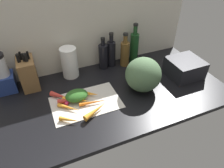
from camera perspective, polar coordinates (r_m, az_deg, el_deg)
The scene contains 22 objects.
ground_plane at distance 139.36cm, azimuth -2.78°, elevation -3.31°, with size 170.00×80.00×3.00cm, color black.
wall_back at distance 154.07cm, azimuth -8.37°, elevation 14.52°, with size 170.00×3.00×60.00cm, color beige.
cutting_board at distance 132.80cm, azimuth -7.28°, elevation -5.04°, with size 43.42×27.74×0.80cm, color beige.
carrot_0 at distance 135.78cm, azimuth -6.03°, elevation -2.69°, with size 3.05×3.05×11.10cm, color orange.
carrot_1 at distance 135.82cm, azimuth -11.14°, elevation -3.45°, with size 2.49×2.49×15.67cm, color #B2264C.
carrot_2 at distance 130.03cm, azimuth -5.23°, elevation -5.08°, with size 2.20×2.20×17.98cm, color orange.
carrot_3 at distance 121.40cm, azimuth -11.79°, elevation -9.72°, with size 2.60×2.60×11.92cm, color orange.
carrot_4 at distance 123.59cm, azimuth -4.69°, elevation -7.43°, with size 3.57×3.57×16.89cm, color orange.
carrot_5 at distance 136.84cm, azimuth -13.97°, elevation -3.34°, with size 3.39×3.39×15.67cm, color red.
carrot_6 at distance 132.07cm, azimuth -9.95°, elevation -4.39°, with size 3.53×3.53×17.19cm, color orange.
carrot_7 at distance 128.63cm, azimuth -11.86°, elevation -6.45°, with size 2.37×2.37×15.33cm, color orange.
carrot_8 at distance 132.63cm, azimuth -11.15°, elevation -4.42°, with size 3.30×3.30×17.53cm, color red.
carrot_greens_pile at distance 133.24cm, azimuth -9.82°, elevation -3.16°, with size 14.61×11.24×6.18cm, color #2D6023.
winter_squash at distance 137.73cm, azimuth 8.69°, elevation 2.61°, with size 24.03×23.92×23.21cm, color #4C6B47.
knife_block at distance 149.73cm, azimuth -22.32°, elevation 2.80°, with size 10.81×17.05×26.86cm.
blender_appliance at distance 152.27cm, azimuth -28.06°, elevation 2.01°, with size 12.51×12.51×27.75cm.
paper_towel_roll at distance 152.22cm, azimuth -11.76°, elevation 5.88°, with size 11.74×11.74×22.85cm, color white.
bottle_0 at distance 159.21cm, azimuth -2.44°, elevation 7.78°, with size 7.09×7.09×25.58cm.
bottle_1 at distance 161.60cm, azimuth -0.18°, elevation 8.64°, with size 6.59×6.59×27.78cm.
bottle_2 at distance 162.58cm, azimuth 3.59°, elevation 8.65°, with size 7.03×7.03×27.22cm.
bottle_3 at distance 168.23cm, azimuth 6.20°, elevation 10.34°, with size 6.82×6.82×31.96cm.
dish_rack at distance 161.41cm, azimuth 19.55°, elevation 4.28°, with size 23.47×22.23×13.04cm, color black.
Camera 1 is at (-34.46, -99.02, 90.32)cm, focal length 32.83 mm.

